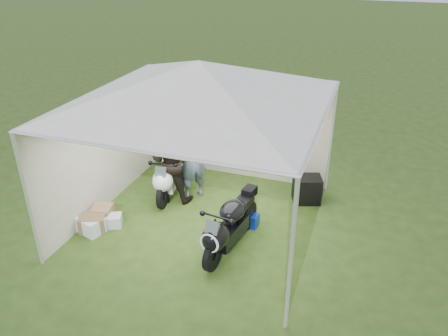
{
  "coord_description": "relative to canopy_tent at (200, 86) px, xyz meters",
  "views": [
    {
      "loc": [
        2.63,
        -6.32,
        4.59
      ],
      "look_at": [
        0.3,
        0.35,
        0.99
      ],
      "focal_mm": 35.0,
      "sensor_mm": 36.0,
      "label": 1
    }
  ],
  "objects": [
    {
      "name": "ground",
      "position": [
        0.0,
        -0.03,
        -2.58
      ],
      "size": [
        80.0,
        80.0,
        0.0
      ],
      "primitive_type": "plane",
      "color": "#263D13",
      "rests_on": "ground"
    },
    {
      "name": "canopy_tent",
      "position": [
        0.0,
        0.0,
        0.0
      ],
      "size": [
        5.66,
        5.66,
        3.0
      ],
      "color": "silver",
      "rests_on": "ground"
    },
    {
      "name": "motorcycle_white",
      "position": [
        -0.99,
        0.69,
        -2.08
      ],
      "size": [
        0.55,
        1.79,
        0.88
      ],
      "rotation": [
        0.0,
        0.0,
        0.14
      ],
      "color": "black",
      "rests_on": "ground"
    },
    {
      "name": "motorcycle_black",
      "position": [
        0.74,
        -0.71,
        -2.08
      ],
      "size": [
        0.57,
        1.81,
        0.89
      ],
      "rotation": [
        0.0,
        0.0,
        -0.15
      ],
      "color": "black",
      "rests_on": "ground"
    },
    {
      "name": "paddock_stand",
      "position": [
        0.86,
        0.11,
        -2.45
      ],
      "size": [
        0.36,
        0.26,
        0.25
      ],
      "primitive_type": "cube",
      "rotation": [
        0.0,
        0.0,
        -0.15
      ],
      "color": "#1136D1",
      "rests_on": "ground"
    },
    {
      "name": "person_dark_jacket",
      "position": [
        -0.87,
        0.52,
        -1.72
      ],
      "size": [
        0.91,
        0.75,
        1.72
      ],
      "primitive_type": "imported",
      "rotation": [
        0.0,
        0.0,
        3.26
      ],
      "color": "black",
      "rests_on": "ground"
    },
    {
      "name": "person_blue_jacket",
      "position": [
        -0.52,
        0.75,
        -1.74
      ],
      "size": [
        0.7,
        0.72,
        1.66
      ],
      "primitive_type": "imported",
      "rotation": [
        0.0,
        0.0,
        -2.3
      ],
      "color": "slate",
      "rests_on": "ground"
    },
    {
      "name": "equipment_box",
      "position": [
        1.7,
        1.32,
        -2.31
      ],
      "size": [
        0.65,
        0.58,
        0.54
      ],
      "primitive_type": "cube",
      "rotation": [
        0.0,
        0.0,
        0.34
      ],
      "color": "black",
      "rests_on": "ground"
    },
    {
      "name": "crate_0",
      "position": [
        -1.75,
        -1.03,
        -2.43
      ],
      "size": [
        0.52,
        0.45,
        0.29
      ],
      "primitive_type": "cube",
      "rotation": [
        0.0,
        0.0,
        -0.3
      ],
      "color": "silver",
      "rests_on": "ground"
    },
    {
      "name": "crate_1",
      "position": [
        -1.75,
        -0.66,
        -2.42
      ],
      "size": [
        0.42,
        0.42,
        0.31
      ],
      "primitive_type": "cube",
      "rotation": [
        0.0,
        0.0,
        0.21
      ],
      "color": "#896749",
      "rests_on": "ground"
    },
    {
      "name": "crate_2",
      "position": [
        -1.48,
        -0.74,
        -2.46
      ],
      "size": [
        0.39,
        0.36,
        0.23
      ],
      "primitive_type": "cube",
      "rotation": [
        0.0,
        0.0,
        0.43
      ],
      "color": "silver",
      "rests_on": "ground"
    },
    {
      "name": "crate_3",
      "position": [
        -1.75,
        -0.97,
        -2.43
      ],
      "size": [
        0.54,
        0.46,
        0.3
      ],
      "primitive_type": "cube",
      "rotation": [
        0.0,
        0.0,
        0.38
      ],
      "color": "brown",
      "rests_on": "ground"
    }
  ]
}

